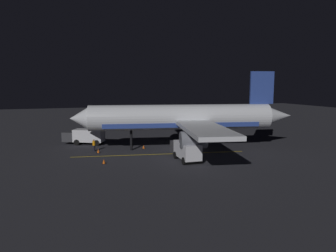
% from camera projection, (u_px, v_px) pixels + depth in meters
% --- Properties ---
extents(ground_plane, '(180.00, 180.00, 0.20)m').
position_uv_depth(ground_plane, '(181.00, 150.00, 46.22)').
color(ground_plane, '#29292F').
extents(apron_guide_stripe, '(4.21, 23.40, 0.01)m').
position_uv_depth(apron_guide_stripe, '(160.00, 154.00, 42.71)').
color(apron_guide_stripe, gold).
rests_on(apron_guide_stripe, ground_plane).
extents(airliner, '(32.25, 32.81, 11.38)m').
position_uv_depth(airliner, '(185.00, 118.00, 45.69)').
color(airliner, white).
rests_on(airliner, ground_plane).
extents(baggage_truck, '(4.69, 6.69, 2.39)m').
position_uv_depth(baggage_truck, '(85.00, 136.00, 49.69)').
color(baggage_truck, silver).
rests_on(baggage_truck, ground_plane).
extents(catering_truck, '(6.53, 2.45, 2.31)m').
position_uv_depth(catering_truck, '(186.00, 150.00, 39.38)').
color(catering_truck, silver).
rests_on(catering_truck, ground_plane).
extents(ground_crew_worker, '(0.40, 0.40, 1.74)m').
position_uv_depth(ground_crew_worker, '(94.00, 145.00, 44.46)').
color(ground_crew_worker, black).
rests_on(ground_crew_worker, ground_plane).
extents(traffic_cone_near_left, '(0.50, 0.50, 0.55)m').
position_uv_depth(traffic_cone_near_left, '(98.00, 151.00, 43.47)').
color(traffic_cone_near_left, '#EA590F').
rests_on(traffic_cone_near_left, ground_plane).
extents(traffic_cone_near_right, '(0.50, 0.50, 0.55)m').
position_uv_depth(traffic_cone_near_right, '(131.00, 145.00, 48.05)').
color(traffic_cone_near_right, '#EA590F').
rests_on(traffic_cone_near_right, ground_plane).
extents(traffic_cone_under_wing, '(0.50, 0.50, 0.55)m').
position_uv_depth(traffic_cone_under_wing, '(144.00, 147.00, 46.36)').
color(traffic_cone_under_wing, '#EA590F').
rests_on(traffic_cone_under_wing, ground_plane).
extents(traffic_cone_far, '(0.50, 0.50, 0.55)m').
position_uv_depth(traffic_cone_far, '(104.00, 162.00, 37.53)').
color(traffic_cone_far, '#EA590F').
rests_on(traffic_cone_far, ground_plane).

